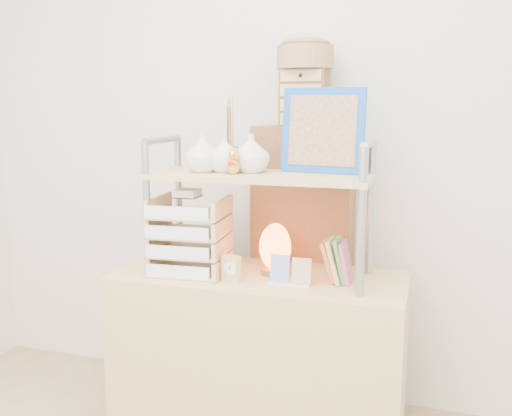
{
  "coord_description": "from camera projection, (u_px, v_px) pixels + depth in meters",
  "views": [
    {
      "loc": [
        0.67,
        -0.98,
        1.44
      ],
      "look_at": [
        -0.02,
        1.2,
        1.03
      ],
      "focal_mm": 40.0,
      "sensor_mm": 36.0,
      "label": 1
    }
  ],
  "objects": [
    {
      "name": "desk_clock",
      "position": [
        231.0,
        268.0,
        2.26
      ],
      "size": [
        0.08,
        0.05,
        0.11
      ],
      "color": "tan",
      "rests_on": "desk"
    },
    {
      "name": "salt_lamp",
      "position": [
        275.0,
        248.0,
        2.36
      ],
      "size": [
        0.14,
        0.13,
        0.21
      ],
      "color": "brown",
      "rests_on": "desk"
    },
    {
      "name": "postcard_stand",
      "position": [
        290.0,
        276.0,
        2.23
      ],
      "size": [
        0.17,
        0.05,
        0.12
      ],
      "color": "white",
      "rests_on": "desk"
    },
    {
      "name": "letter_tray",
      "position": [
        189.0,
        240.0,
        2.37
      ],
      "size": [
        0.31,
        0.29,
        0.35
      ],
      "color": "tan",
      "rests_on": "desk"
    },
    {
      "name": "woven_basket",
      "position": [
        305.0,
        57.0,
        2.5
      ],
      "size": [
        0.25,
        0.25,
        0.1
      ],
      "primitive_type": "cylinder",
      "color": "brown",
      "rests_on": "drawer_chest"
    },
    {
      "name": "desk",
      "position": [
        259.0,
        359.0,
        2.43
      ],
      "size": [
        1.2,
        0.5,
        0.75
      ],
      "primitive_type": "cube",
      "color": "tan",
      "rests_on": "ground"
    },
    {
      "name": "room_shell",
      "position": [
        166.0,
        4.0,
        1.44
      ],
      "size": [
        3.42,
        3.41,
        2.61
      ],
      "color": "silver",
      "rests_on": "ground"
    },
    {
      "name": "hutch",
      "position": [
        255.0,
        168.0,
        2.3
      ],
      "size": [
        0.9,
        0.34,
        0.76
      ],
      "color": "#92959F",
      "rests_on": "desk"
    },
    {
      "name": "cabinet",
      "position": [
        303.0,
        270.0,
        2.69
      ],
      "size": [
        0.45,
        0.25,
        1.35
      ],
      "primitive_type": "cube",
      "rotation": [
        0.0,
        0.0,
        0.01
      ],
      "color": "brown",
      "rests_on": "ground"
    },
    {
      "name": "drawer_chest",
      "position": [
        304.0,
        98.0,
        2.53
      ],
      "size": [
        0.2,
        0.16,
        0.25
      ],
      "color": "brown",
      "rests_on": "cabinet"
    }
  ]
}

